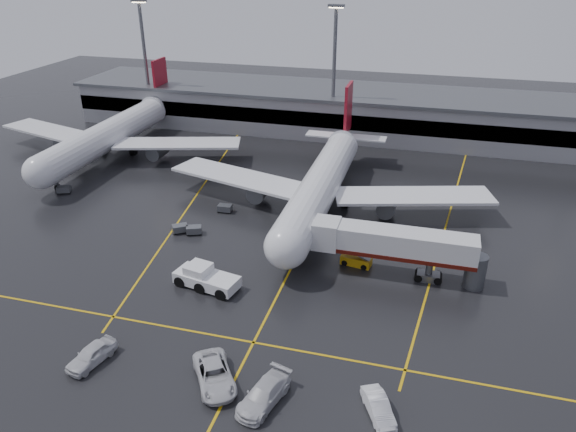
# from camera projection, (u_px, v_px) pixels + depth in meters

# --- Properties ---
(ground) EXTENTS (220.00, 220.00, 0.00)m
(ground) POSITION_uv_depth(u_px,v_px,m) (306.00, 238.00, 72.04)
(ground) COLOR black
(ground) RESTS_ON ground
(apron_line_centre) EXTENTS (0.25, 90.00, 0.02)m
(apron_line_centre) POSITION_uv_depth(u_px,v_px,m) (306.00, 238.00, 72.04)
(apron_line_centre) COLOR gold
(apron_line_centre) RESTS_ON ground
(apron_line_stop) EXTENTS (60.00, 0.25, 0.02)m
(apron_line_stop) POSITION_uv_depth(u_px,v_px,m) (254.00, 342.00, 53.05)
(apron_line_stop) COLOR gold
(apron_line_stop) RESTS_ON ground
(apron_line_left) EXTENTS (9.99, 69.35, 0.02)m
(apron_line_left) POSITION_uv_depth(u_px,v_px,m) (198.00, 193.00, 85.42)
(apron_line_left) COLOR gold
(apron_line_left) RESTS_ON ground
(apron_line_right) EXTENTS (7.57, 69.64, 0.02)m
(apron_line_right) POSITION_uv_depth(u_px,v_px,m) (447.00, 222.00, 76.39)
(apron_line_right) COLOR gold
(apron_line_right) RESTS_ON ground
(terminal) EXTENTS (122.00, 19.00, 8.60)m
(terminal) POSITION_uv_depth(u_px,v_px,m) (362.00, 112.00, 111.49)
(terminal) COLOR gray
(terminal) RESTS_ON ground
(light_mast_left) EXTENTS (3.00, 1.20, 25.45)m
(light_mast_left) POSITION_uv_depth(u_px,v_px,m) (145.00, 56.00, 112.54)
(light_mast_left) COLOR #595B60
(light_mast_left) RESTS_ON ground
(light_mast_mid) EXTENTS (3.00, 1.20, 25.45)m
(light_mast_mid) POSITION_uv_depth(u_px,v_px,m) (334.00, 66.00, 103.04)
(light_mast_mid) COLOR #595B60
(light_mast_mid) RESTS_ON ground
(main_airliner) EXTENTS (48.80, 45.60, 14.10)m
(main_airliner) POSITION_uv_depth(u_px,v_px,m) (323.00, 182.00, 78.54)
(main_airliner) COLOR silver
(main_airliner) RESTS_ON ground
(second_airliner) EXTENTS (48.80, 45.60, 14.10)m
(second_airliner) POSITION_uv_depth(u_px,v_px,m) (111.00, 133.00, 98.88)
(second_airliner) COLOR silver
(second_airliner) RESTS_ON ground
(jet_bridge) EXTENTS (19.90, 3.40, 6.05)m
(jet_bridge) POSITION_uv_depth(u_px,v_px,m) (395.00, 246.00, 62.29)
(jet_bridge) COLOR silver
(jet_bridge) RESTS_ON ground
(pushback_tractor) EXTENTS (7.92, 4.52, 2.67)m
(pushback_tractor) POSITION_uv_depth(u_px,v_px,m) (205.00, 278.00, 61.40)
(pushback_tractor) COLOR white
(pushback_tractor) RESTS_ON ground
(belt_loader) EXTENTS (3.86, 2.23, 2.31)m
(belt_loader) POSITION_uv_depth(u_px,v_px,m) (356.00, 260.00, 65.84)
(belt_loader) COLOR #D2970E
(belt_loader) RESTS_ON ground
(service_van_a) EXTENTS (6.13, 7.09, 1.81)m
(service_van_a) POSITION_uv_depth(u_px,v_px,m) (214.00, 375.00, 47.77)
(service_van_a) COLOR silver
(service_van_a) RESTS_ON ground
(service_van_b) EXTENTS (4.02, 6.57, 1.78)m
(service_van_b) POSITION_uv_depth(u_px,v_px,m) (264.00, 394.00, 45.69)
(service_van_b) COLOR silver
(service_van_b) RESTS_ON ground
(service_van_c) EXTENTS (3.57, 4.89, 1.54)m
(service_van_c) POSITION_uv_depth(u_px,v_px,m) (378.00, 407.00, 44.60)
(service_van_c) COLOR white
(service_van_c) RESTS_ON ground
(service_van_d) EXTENTS (3.23, 5.48, 1.75)m
(service_van_d) POSITION_uv_depth(u_px,v_px,m) (91.00, 355.00, 50.16)
(service_van_d) COLOR silver
(service_van_d) RESTS_ON ground
(baggage_cart_a) EXTENTS (2.34, 1.96, 1.12)m
(baggage_cart_a) POSITION_uv_depth(u_px,v_px,m) (194.00, 230.00, 72.87)
(baggage_cart_a) COLOR #595B60
(baggage_cart_a) RESTS_ON ground
(baggage_cart_b) EXTENTS (2.38, 2.21, 1.12)m
(baggage_cart_b) POSITION_uv_depth(u_px,v_px,m) (180.00, 228.00, 73.26)
(baggage_cart_b) COLOR #595B60
(baggage_cart_b) RESTS_ON ground
(baggage_cart_c) EXTENTS (2.06, 1.40, 1.12)m
(baggage_cart_c) POSITION_uv_depth(u_px,v_px,m) (225.00, 208.00, 78.95)
(baggage_cart_c) COLOR #595B60
(baggage_cart_c) RESTS_ON ground
(baggage_cart_d) EXTENTS (2.16, 1.56, 1.12)m
(baggage_cart_d) POSITION_uv_depth(u_px,v_px,m) (56.00, 169.00, 92.67)
(baggage_cart_d) COLOR #595B60
(baggage_cart_d) RESTS_ON ground
(baggage_cart_e) EXTENTS (2.33, 1.93, 1.12)m
(baggage_cart_e) POSITION_uv_depth(u_px,v_px,m) (64.00, 189.00, 85.03)
(baggage_cart_e) COLOR #595B60
(baggage_cart_e) RESTS_ON ground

